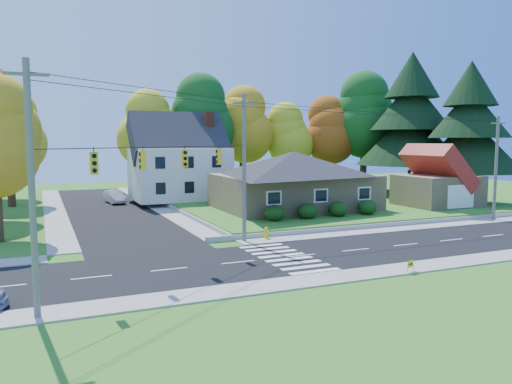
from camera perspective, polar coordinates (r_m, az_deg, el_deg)
ground at (r=30.40m, az=5.05°, el=-7.30°), size 120.00×120.00×0.00m
road_main at (r=30.40m, az=5.05°, el=-7.28°), size 90.00×8.00×0.02m
road_cross at (r=52.80m, az=-16.58°, el=-1.87°), size 8.00×44.00×0.02m
sidewalk_north at (r=34.76m, az=1.09°, el=-5.53°), size 90.00×2.00×0.08m
sidewalk_south at (r=26.25m, az=10.34°, el=-9.42°), size 90.00×2.00×0.08m
lawn at (r=54.69m, az=6.50°, el=-1.15°), size 30.00×30.00×0.50m
ranch_house at (r=47.62m, az=4.34°, el=1.47°), size 14.60×10.60×5.40m
colonial_house at (r=55.87m, az=-8.75°, el=3.43°), size 10.40×8.40×9.60m
garage at (r=52.61m, az=20.06°, el=1.09°), size 7.30×6.30×4.60m
hedge_row at (r=42.24m, az=7.65°, el=-2.03°), size 10.70×1.70×1.27m
traffic_infrastructure at (r=30.78m, az=3.68°, el=2.57°), size 38.10×10.66×10.00m
tree_lot_0 at (r=61.22m, az=-12.11°, el=7.06°), size 6.72×6.72×12.51m
tree_lot_1 at (r=61.77m, az=-6.43°, el=8.36°), size 7.84×7.84×14.60m
tree_lot_2 at (r=64.70m, az=-1.56°, el=7.70°), size 7.28×7.28×13.56m
tree_lot_3 at (r=66.26m, az=3.62°, el=6.52°), size 6.16×6.16×11.47m
tree_lot_4 at (r=68.36m, az=8.52°, el=6.99°), size 6.72×6.72×12.51m
tree_lot_5 at (r=68.99m, az=12.29°, el=8.54°), size 8.40×8.40×15.64m
conifer_east_a at (r=63.28m, az=17.29°, el=7.87°), size 12.80×12.80×16.96m
conifer_east_b at (r=58.14m, az=23.20°, el=6.76°), size 11.20×11.20×14.84m
tree_west_2 at (r=58.05m, az=-26.45°, el=6.16°), size 6.72×6.72×12.51m
white_car at (r=57.32m, az=-15.86°, el=-0.52°), size 2.10×4.55×1.44m
fire_hydrant at (r=35.16m, az=1.20°, el=-4.77°), size 0.51×0.39×0.88m
yard_sign at (r=27.65m, az=17.24°, el=-7.90°), size 0.50×0.20×0.65m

